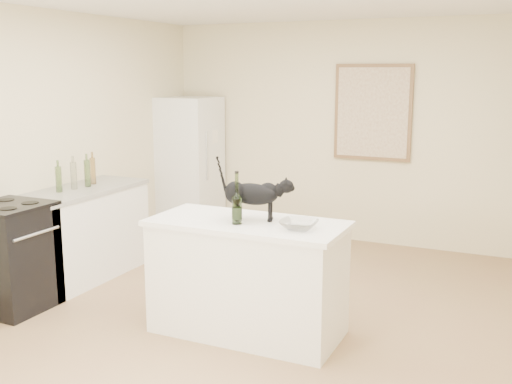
{
  "coord_description": "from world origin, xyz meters",
  "views": [
    {
      "loc": [
        2.06,
        -4.25,
        2.02
      ],
      "look_at": [
        0.15,
        -0.15,
        1.12
      ],
      "focal_mm": 42.81,
      "sensor_mm": 36.0,
      "label": 1
    }
  ],
  "objects_px": {
    "wine_bottle": "(237,201)",
    "glass_bowl": "(299,225)",
    "fridge": "(189,165)",
    "stove": "(11,258)",
    "black_cat": "(252,197)"
  },
  "relations": [
    {
      "from": "black_cat",
      "to": "fridge",
      "type": "bearing_deg",
      "value": 111.51
    },
    {
      "from": "stove",
      "to": "fridge",
      "type": "distance_m",
      "value": 2.98
    },
    {
      "from": "fridge",
      "to": "stove",
      "type": "bearing_deg",
      "value": -90.0
    },
    {
      "from": "fridge",
      "to": "black_cat",
      "type": "distance_m",
      "value": 3.26
    },
    {
      "from": "stove",
      "to": "fridge",
      "type": "height_order",
      "value": "fridge"
    },
    {
      "from": "wine_bottle",
      "to": "stove",
      "type": "bearing_deg",
      "value": -171.91
    },
    {
      "from": "fridge",
      "to": "black_cat",
      "type": "relative_size",
      "value": 3.28
    },
    {
      "from": "stove",
      "to": "glass_bowl",
      "type": "distance_m",
      "value": 2.56
    },
    {
      "from": "stove",
      "to": "black_cat",
      "type": "distance_m",
      "value": 2.21
    },
    {
      "from": "stove",
      "to": "glass_bowl",
      "type": "relative_size",
      "value": 3.3
    },
    {
      "from": "wine_bottle",
      "to": "black_cat",
      "type": "bearing_deg",
      "value": 71.63
    },
    {
      "from": "wine_bottle",
      "to": "glass_bowl",
      "type": "height_order",
      "value": "wine_bottle"
    },
    {
      "from": "black_cat",
      "to": "glass_bowl",
      "type": "xyz_separation_m",
      "value": [
        0.42,
        -0.11,
        -0.15
      ]
    },
    {
      "from": "fridge",
      "to": "glass_bowl",
      "type": "height_order",
      "value": "fridge"
    },
    {
      "from": "black_cat",
      "to": "glass_bowl",
      "type": "bearing_deg",
      "value": -32.87
    }
  ]
}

